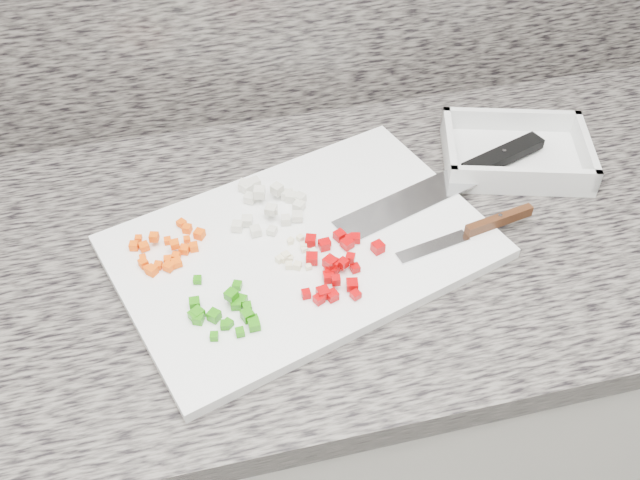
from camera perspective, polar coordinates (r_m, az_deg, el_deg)
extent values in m
cube|color=silver|center=(1.38, -0.66, -13.54)|extent=(3.92, 0.62, 0.86)
cube|color=#635E57|center=(1.03, -0.87, -0.39)|extent=(3.96, 0.64, 0.04)
cube|color=white|center=(0.98, -1.41, -0.55)|extent=(0.57, 0.46, 0.02)
cube|color=#FD5305|center=(0.96, -13.61, -2.29)|extent=(0.01, 0.01, 0.01)
cube|color=#FD5305|center=(0.99, -13.90, -0.50)|extent=(0.01, 0.01, 0.01)
cube|color=#FD5305|center=(1.02, -11.02, 1.33)|extent=(0.02, 0.02, 0.01)
cube|color=#FD5305|center=(1.01, -10.58, 0.89)|extent=(0.02, 0.02, 0.01)
cube|color=#FD5305|center=(0.96, -13.29, -2.39)|extent=(0.02, 0.02, 0.01)
cube|color=#FD5305|center=(0.99, -9.62, 0.47)|extent=(0.02, 0.02, 0.01)
cube|color=#FD5305|center=(0.97, -12.83, -1.98)|extent=(0.01, 0.01, 0.01)
cube|color=#FD5305|center=(0.98, -13.99, -1.39)|extent=(0.01, 0.01, 0.01)
cube|color=#FD5305|center=(0.98, -10.79, -0.74)|extent=(0.02, 0.02, 0.01)
cube|color=#FD5305|center=(0.99, -10.60, 0.04)|extent=(0.01, 0.01, 0.01)
cube|color=#FD5305|center=(0.97, -11.54, -0.33)|extent=(0.01, 0.01, 0.01)
cube|color=#FD5305|center=(0.96, -12.01, -2.08)|extent=(0.02, 0.02, 0.01)
cube|color=#FD5305|center=(0.97, -12.09, -1.54)|extent=(0.01, 0.01, 0.01)
cube|color=#FD5305|center=(1.00, -12.09, -0.05)|extent=(0.01, 0.01, 0.01)
cube|color=#FD5305|center=(0.96, -11.39, -1.79)|extent=(0.01, 0.01, 0.01)
cube|color=#FD5305|center=(0.98, -10.06, -0.56)|extent=(0.01, 0.01, 0.01)
cube|color=#FD5305|center=(0.97, -11.45, -1.29)|extent=(0.01, 0.01, 0.01)
cube|color=#FD5305|center=(1.01, -14.32, 0.14)|extent=(0.01, 0.01, 0.01)
cube|color=#FD5305|center=(0.99, -13.14, 0.23)|extent=(0.01, 0.01, 0.01)
cube|color=#FD5305|center=(0.97, -13.94, -1.82)|extent=(0.01, 0.01, 0.01)
cube|color=#FD5305|center=(1.00, -14.66, -0.45)|extent=(0.01, 0.01, 0.01)
cube|color=silver|center=(1.03, -2.34, 3.44)|extent=(0.02, 0.02, 0.01)
cube|color=silver|center=(1.04, -5.63, 3.36)|extent=(0.02, 0.02, 0.01)
cube|color=silver|center=(1.05, -5.89, 4.20)|extent=(0.02, 0.02, 0.01)
cube|color=silver|center=(1.06, -6.03, 4.36)|extent=(0.02, 0.02, 0.01)
cube|color=silver|center=(1.00, -3.95, 2.44)|extent=(0.02, 0.02, 0.01)
cube|color=silver|center=(1.03, -4.86, 3.82)|extent=(0.02, 0.02, 0.01)
cube|color=silver|center=(1.03, -3.53, 4.02)|extent=(0.02, 0.02, 0.01)
cube|color=silver|center=(1.02, -1.70, 2.76)|extent=(0.02, 0.02, 0.01)
cube|color=silver|center=(1.00, -6.63, 1.11)|extent=(0.02, 0.02, 0.01)
cube|color=silver|center=(0.99, -3.86, 0.76)|extent=(0.02, 0.02, 0.01)
cube|color=silver|center=(1.00, -3.83, 2.36)|extent=(0.01, 0.01, 0.01)
cube|color=silver|center=(1.06, -5.26, 4.56)|extent=(0.02, 0.02, 0.01)
cube|color=silver|center=(1.00, -2.76, 1.61)|extent=(0.01, 0.01, 0.01)
cube|color=silver|center=(1.03, -1.83, 3.31)|extent=(0.02, 0.02, 0.01)
cube|color=silver|center=(1.03, -3.47, 4.09)|extent=(0.02, 0.02, 0.01)
cube|color=silver|center=(1.03, -1.62, 3.33)|extent=(0.02, 0.02, 0.01)
cube|color=silver|center=(0.99, -5.17, 0.72)|extent=(0.02, 0.02, 0.01)
cube|color=silver|center=(1.04, -2.68, 3.63)|extent=(0.02, 0.02, 0.01)
cube|color=silver|center=(1.00, -1.83, 1.91)|extent=(0.02, 0.02, 0.01)
cube|color=silver|center=(1.00, -5.86, 1.55)|extent=(0.02, 0.02, 0.01)
cube|color=silver|center=(1.04, -2.50, 3.68)|extent=(0.01, 0.01, 0.01)
cube|color=#227E0B|center=(0.89, -9.72, -6.24)|extent=(0.02, 0.02, 0.01)
cube|color=#227E0B|center=(0.94, -9.77, -3.15)|extent=(0.01, 0.01, 0.01)
cube|color=#227E0B|center=(0.90, -5.85, -5.31)|extent=(0.01, 0.01, 0.01)
cube|color=#227E0B|center=(0.89, -5.28, -6.30)|extent=(0.01, 0.01, 0.01)
cube|color=#227E0B|center=(0.90, -6.72, -5.09)|extent=(0.02, 0.02, 0.01)
cube|color=#227E0B|center=(0.91, -6.32, -4.79)|extent=(0.02, 0.02, 0.01)
cube|color=#227E0B|center=(0.91, -10.00, -4.95)|extent=(0.01, 0.01, 0.01)
cube|color=#227E0B|center=(0.92, -6.64, -3.62)|extent=(0.01, 0.01, 0.01)
cube|color=#227E0B|center=(0.88, -8.46, -7.63)|extent=(0.01, 0.01, 0.01)
cube|color=#227E0B|center=(0.88, -6.42, -7.33)|extent=(0.01, 0.01, 0.01)
cube|color=#227E0B|center=(0.88, -5.29, -6.75)|extent=(0.01, 0.01, 0.01)
cube|color=#227E0B|center=(0.88, -7.62, -6.74)|extent=(0.01, 0.01, 0.01)
cube|color=#227E0B|center=(0.90, -9.96, -5.95)|extent=(0.02, 0.02, 0.01)
cube|color=#227E0B|center=(0.88, -7.38, -6.65)|extent=(0.02, 0.02, 0.01)
cube|color=#227E0B|center=(0.90, -9.76, -5.82)|extent=(0.02, 0.02, 0.01)
cube|color=#227E0B|center=(0.90, -7.11, -4.39)|extent=(0.02, 0.02, 0.01)
cube|color=#227E0B|center=(0.89, -8.47, -6.00)|extent=(0.02, 0.02, 0.01)
cube|color=#227E0B|center=(0.89, -5.83, -6.02)|extent=(0.02, 0.02, 0.01)
cube|color=#AE0205|center=(0.97, -0.74, -0.07)|extent=(0.02, 0.02, 0.01)
cube|color=#AE0205|center=(0.97, 2.43, 0.10)|extent=(0.01, 0.01, 0.01)
cube|color=#AE0205|center=(0.94, 2.44, -1.44)|extent=(0.02, 0.02, 0.01)
cube|color=#AE0205|center=(0.95, -0.65, -1.48)|extent=(0.02, 0.02, 0.01)
cube|color=#AE0205|center=(0.93, 1.85, -1.86)|extent=(0.02, 0.02, 0.01)
cube|color=#AE0205|center=(0.90, 0.98, -4.46)|extent=(0.02, 0.02, 0.01)
cube|color=#AE0205|center=(0.97, 2.84, 0.15)|extent=(0.02, 0.02, 0.01)
cube|color=#AE0205|center=(0.98, 1.58, 0.37)|extent=(0.02, 0.02, 0.01)
cube|color=#AE0205|center=(0.91, 2.87, -4.39)|extent=(0.02, 0.02, 0.01)
cube|color=#AE0205|center=(0.96, 0.34, -0.39)|extent=(0.02, 0.02, 0.01)
cube|color=#AE0205|center=(0.93, 0.80, -2.45)|extent=(0.02, 0.02, 0.01)
cube|color=#AE0205|center=(0.93, 1.20, -1.86)|extent=(0.02, 0.02, 0.01)
cube|color=#AE0205|center=(0.91, 0.26, -4.25)|extent=(0.02, 0.02, 0.01)
cube|color=#AE0205|center=(0.91, -1.12, -4.33)|extent=(0.01, 0.01, 0.01)
cube|color=#AE0205|center=(0.93, 0.82, -1.80)|extent=(0.02, 0.02, 0.01)
cube|color=#AE0205|center=(0.91, 1.28, -3.24)|extent=(0.01, 0.01, 0.01)
cube|color=#AE0205|center=(0.92, 0.68, -2.97)|extent=(0.02, 0.02, 0.01)
cube|color=#AE0205|center=(0.97, 0.51, -0.19)|extent=(0.01, 0.01, 0.01)
cube|color=#AE0205|center=(0.94, 1.21, -2.17)|extent=(0.02, 0.02, 0.01)
cube|color=#AE0205|center=(0.96, 4.65, -0.59)|extent=(0.02, 0.02, 0.01)
cube|color=#AE0205|center=(0.97, 2.18, -0.29)|extent=(0.02, 0.02, 0.01)
cube|color=#AE0205|center=(0.94, 2.82, -2.26)|extent=(0.01, 0.01, 0.01)
cube|color=#AE0205|center=(0.90, -0.09, -4.75)|extent=(0.02, 0.02, 0.01)
cube|color=#AE0205|center=(0.92, 2.59, -3.59)|extent=(0.02, 0.02, 0.01)
cube|color=beige|center=(0.94, -1.81, -2.06)|extent=(0.01, 0.01, 0.01)
cube|color=beige|center=(0.98, -2.37, -0.02)|extent=(0.01, 0.01, 0.01)
cube|color=beige|center=(0.96, -0.54, -0.96)|extent=(0.01, 0.01, 0.01)
cube|color=beige|center=(0.95, -0.95, -1.49)|extent=(0.01, 0.01, 0.01)
cube|color=beige|center=(0.96, -1.30, -0.72)|extent=(0.01, 0.01, 0.01)
cube|color=beige|center=(0.95, -2.38, -1.45)|extent=(0.01, 0.01, 0.01)
cube|color=beige|center=(0.95, -2.94, -1.48)|extent=(0.01, 0.01, 0.01)
cube|color=beige|center=(0.97, -1.33, -0.47)|extent=(0.01, 0.01, 0.01)
cube|color=beige|center=(0.95, -3.27, -1.54)|extent=(0.01, 0.01, 0.01)
cube|color=beige|center=(0.97, -2.40, -0.12)|extent=(0.01, 0.01, 0.01)
cube|color=beige|center=(0.98, -1.59, 0.17)|extent=(0.01, 0.01, 0.01)
cube|color=beige|center=(0.94, -0.94, -2.15)|extent=(0.01, 0.01, 0.01)
cube|color=beige|center=(0.95, -2.75, -1.29)|extent=(0.01, 0.01, 0.01)
cube|color=beige|center=(0.94, -2.51, -2.03)|extent=(0.01, 0.01, 0.01)
cube|color=#BBBDC1|center=(1.04, 6.91, 2.94)|extent=(0.23, 0.12, 0.00)
cube|color=black|center=(1.14, 14.44, 6.56)|extent=(0.15, 0.08, 0.02)
cylinder|color=#BBBDC1|center=(1.14, 14.52, 6.91)|extent=(0.01, 0.01, 0.00)
cube|color=#BBBDC1|center=(0.98, 9.02, -0.55)|extent=(0.11, 0.04, 0.00)
cube|color=#482512|center=(1.03, 14.13, 1.54)|extent=(0.11, 0.03, 0.02)
cylinder|color=#BBBDC1|center=(1.02, 14.22, 1.91)|extent=(0.01, 0.01, 0.00)
cube|color=silver|center=(1.17, 15.27, 6.24)|extent=(0.26, 0.22, 0.01)
cube|color=silver|center=(1.21, 14.99, 9.28)|extent=(0.21, 0.07, 0.04)
cube|color=silver|center=(1.10, 16.03, 4.73)|extent=(0.21, 0.07, 0.04)
cube|color=silver|center=(1.18, 20.47, 6.77)|extent=(0.06, 0.16, 0.04)
cube|color=silver|center=(1.14, 10.29, 7.43)|extent=(0.06, 0.16, 0.04)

